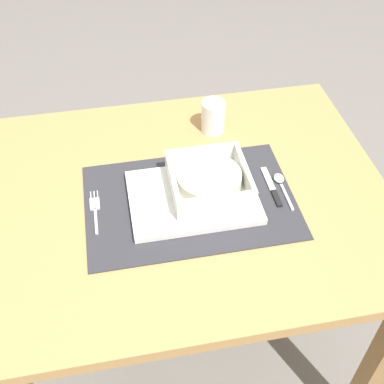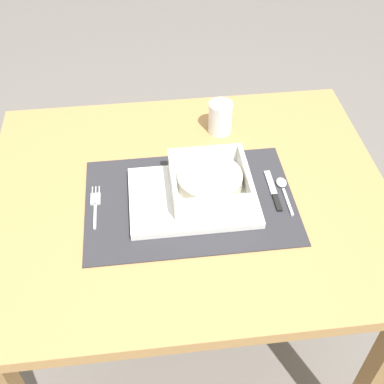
% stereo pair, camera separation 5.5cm
% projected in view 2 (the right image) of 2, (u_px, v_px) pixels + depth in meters
% --- Properties ---
extents(ground_plane, '(6.00, 6.00, 0.00)m').
position_uv_depth(ground_plane, '(190.00, 342.00, 1.64)').
color(ground_plane, slate).
extents(dining_table, '(0.93, 0.75, 0.70)m').
position_uv_depth(dining_table, '(189.00, 222.00, 1.21)').
color(dining_table, '#B2844C').
rests_on(dining_table, ground).
extents(placemat, '(0.47, 0.32, 0.00)m').
position_uv_depth(placemat, '(192.00, 201.00, 1.12)').
color(placemat, '#2D2D33').
rests_on(placemat, dining_table).
extents(serving_plate, '(0.29, 0.21, 0.02)m').
position_uv_depth(serving_plate, '(193.00, 197.00, 1.11)').
color(serving_plate, white).
rests_on(serving_plate, placemat).
extents(porridge_bowl, '(0.17, 0.17, 0.06)m').
position_uv_depth(porridge_bowl, '(210.00, 182.00, 1.10)').
color(porridge_bowl, white).
rests_on(porridge_bowl, serving_plate).
extents(fork, '(0.02, 0.13, 0.00)m').
position_uv_depth(fork, '(95.00, 203.00, 1.11)').
color(fork, silver).
rests_on(fork, placemat).
extents(spoon, '(0.02, 0.11, 0.01)m').
position_uv_depth(spoon, '(283.00, 187.00, 1.14)').
color(spoon, silver).
rests_on(spoon, placemat).
extents(butter_knife, '(0.01, 0.13, 0.01)m').
position_uv_depth(butter_knife, '(274.00, 193.00, 1.13)').
color(butter_knife, black).
rests_on(butter_knife, placemat).
extents(drinking_glass, '(0.06, 0.06, 0.09)m').
position_uv_depth(drinking_glass, '(220.00, 119.00, 1.28)').
color(drinking_glass, white).
rests_on(drinking_glass, dining_table).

